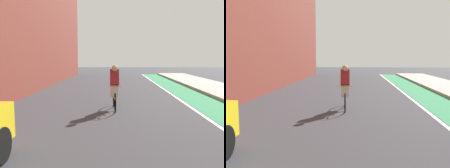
% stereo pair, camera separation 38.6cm
% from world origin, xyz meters
% --- Properties ---
extents(ground_plane, '(80.51, 80.51, 0.00)m').
position_xyz_m(ground_plane, '(0.00, 14.30, 0.00)').
color(ground_plane, '#38383D').
extents(bike_lane_paint, '(1.60, 36.59, 0.00)m').
position_xyz_m(bike_lane_paint, '(3.47, 16.30, 0.00)').
color(bike_lane_paint, '#2D8451').
rests_on(bike_lane_paint, ground).
extents(lane_divider_stripe, '(0.12, 36.59, 0.00)m').
position_xyz_m(lane_divider_stripe, '(2.57, 16.30, 0.00)').
color(lane_divider_stripe, white).
rests_on(lane_divider_stripe, ground).
extents(cyclist_far, '(0.48, 1.73, 1.62)m').
position_xyz_m(cyclist_far, '(-0.33, 15.89, 0.81)').
color(cyclist_far, black).
rests_on(cyclist_far, ground).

